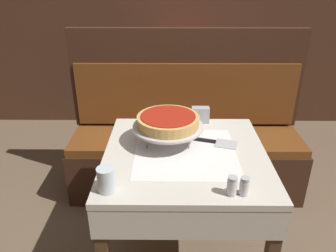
{
  "coord_description": "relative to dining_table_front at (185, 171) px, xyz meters",
  "views": [
    {
      "loc": [
        -0.07,
        -1.37,
        1.57
      ],
      "look_at": [
        -0.08,
        0.07,
        0.88
      ],
      "focal_mm": 35.0,
      "sensor_mm": 36.0,
      "label": 1
    }
  ],
  "objects": [
    {
      "name": "water_glass_near",
      "position": [
        -0.33,
        -0.3,
        0.16
      ],
      "size": [
        0.07,
        0.07,
        0.1
      ],
      "color": "silver",
      "rests_on": "dining_table_front"
    },
    {
      "name": "booth_bench",
      "position": [
        0.04,
        0.8,
        -0.31
      ],
      "size": [
        1.7,
        0.47,
        1.2
      ],
      "color": "#3D2316",
      "rests_on": "ground_plane"
    },
    {
      "name": "pepper_shaker",
      "position": [
        0.22,
        -0.32,
        0.15
      ],
      "size": [
        0.04,
        0.04,
        0.08
      ],
      "color": "silver",
      "rests_on": "dining_table_front"
    },
    {
      "name": "napkin_holder",
      "position": [
        0.1,
        0.35,
        0.15
      ],
      "size": [
        0.1,
        0.05,
        0.09
      ],
      "color": "#B2B2B7",
      "rests_on": "dining_table_front"
    },
    {
      "name": "back_wall_panel",
      "position": [
        0.0,
        2.05,
        0.54
      ],
      "size": [
        6.0,
        0.04,
        2.4
      ],
      "primitive_type": "cube",
      "color": "#4C2D1E",
      "rests_on": "ground_plane"
    },
    {
      "name": "pizza_pan_stand",
      "position": [
        -0.08,
        0.1,
        0.19
      ],
      "size": [
        0.35,
        0.35,
        0.1
      ],
      "color": "#ADADB2",
      "rests_on": "dining_table_front"
    },
    {
      "name": "dining_table_front",
      "position": [
        0.0,
        0.0,
        0.0
      ],
      "size": [
        0.78,
        0.78,
        0.77
      ],
      "color": "beige",
      "rests_on": "ground_plane"
    },
    {
      "name": "pizza_server",
      "position": [
        0.15,
        0.1,
        0.11
      ],
      "size": [
        0.26,
        0.13,
        0.01
      ],
      "color": "#BCBCC1",
      "rests_on": "dining_table_front"
    },
    {
      "name": "salt_shaker",
      "position": [
        0.17,
        -0.32,
        0.15
      ],
      "size": [
        0.04,
        0.04,
        0.08
      ],
      "color": "silver",
      "rests_on": "dining_table_front"
    },
    {
      "name": "deep_dish_pizza",
      "position": [
        -0.08,
        0.1,
        0.23
      ],
      "size": [
        0.31,
        0.31,
        0.05
      ],
      "color": "tan",
      "rests_on": "pizza_pan_stand"
    },
    {
      "name": "condiment_caddy",
      "position": [
        -0.02,
        1.53,
        0.16
      ],
      "size": [
        0.11,
        0.11,
        0.18
      ],
      "color": "black",
      "rests_on": "dining_table_rear"
    },
    {
      "name": "dining_table_rear",
      "position": [
        0.04,
        1.5,
        -0.01
      ],
      "size": [
        0.73,
        0.73,
        0.77
      ],
      "color": "red",
      "rests_on": "ground_plane"
    }
  ]
}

